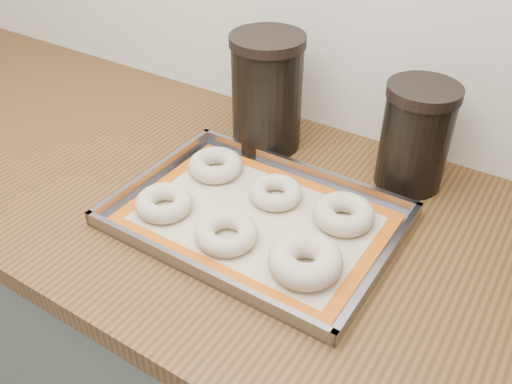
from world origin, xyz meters
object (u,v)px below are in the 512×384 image
Objects in this scene: bagel_front_mid at (226,233)px; bagel_front_right at (305,260)px; canister_mid at (415,136)px; baking_tray at (256,217)px; bagel_back_mid at (276,192)px; canister_left at (267,92)px; bagel_back_right at (344,214)px; bagel_front_left at (164,203)px; bagel_back_left at (216,165)px.

bagel_front_right is at bearing 3.45° from bagel_front_mid.
baking_tray is at bearing -125.39° from canister_mid.
bagel_front_mid is 0.14m from bagel_front_right.
bagel_back_mid is at bearing 89.70° from baking_tray.
canister_left reaches higher than bagel_front_right.
bagel_front_mid is 0.99× the size of bagel_back_right.
bagel_front_left is 0.97× the size of bagel_front_mid.
canister_mid reaches higher than baking_tray.
bagel_front_left is 0.14m from bagel_back_left.
baking_tray is 4.55× the size of bagel_back_left.
bagel_back_left is 0.18m from canister_left.
bagel_front_left is at bearing -179.68° from bagel_front_right.
bagel_front_right is at bearing -98.48° from canister_mid.
bagel_front_right is 0.13m from bagel_back_right.
canister_left is (-0.11, 0.29, 0.09)m from bagel_front_mid.
bagel_front_mid is 1.00× the size of bagel_back_left.
bagel_back_mid is at bearing -4.56° from bagel_back_left.
canister_left is at bearing 148.13° from bagel_back_right.
bagel_back_mid is (0.01, 0.14, -0.00)m from bagel_front_mid.
canister_left is (-0.25, 0.29, 0.09)m from bagel_front_right.
canister_left reaches higher than bagel_front_left.
canister_mid reaches higher than bagel_front_right.
canister_mid is at bearing 4.84° from canister_left.
bagel_back_right is at bearing 28.62° from baking_tray.
bagel_front_mid is at bearing -2.89° from bagel_front_left.
bagel_front_right is at bearing -44.94° from bagel_back_mid.
bagel_back_left is 0.99× the size of bagel_back_right.
baking_tray is 0.32m from canister_mid.
bagel_front_mid is 0.20m from bagel_back_left.
bagel_front_right is 0.18m from bagel_back_mid.
bagel_back_right reaches higher than bagel_front_left.
bagel_back_left is at bearing -151.19° from canister_mid.
bagel_front_mid is at bearing -48.87° from bagel_back_left.
bagel_front_right is at bearing -27.55° from bagel_back_left.
bagel_front_right reaches higher than bagel_back_right.
baking_tray is 0.27m from canister_left.
canister_mid is at bearing 54.61° from baking_tray.
bagel_back_right reaches higher than baking_tray.
bagel_front_mid is at bearing -119.97° from canister_mid.
bagel_front_right is 0.32m from canister_mid.
bagel_front_left is at bearing 177.11° from bagel_front_mid.
bagel_front_left and bagel_front_mid have the same top height.
bagel_back_left is at bearing 131.13° from bagel_front_mid.
bagel_front_mid is 0.14m from bagel_back_mid.
bagel_back_right is (0.27, -0.00, 0.00)m from bagel_back_left.
canister_mid is at bearing 28.81° from bagel_back_left.
bagel_back_mid is 0.48× the size of canister_mid.
canister_left is (0.02, 0.15, 0.09)m from bagel_back_left.
bagel_front_right reaches higher than bagel_back_mid.
bagel_back_left is 1.09× the size of bagel_back_mid.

